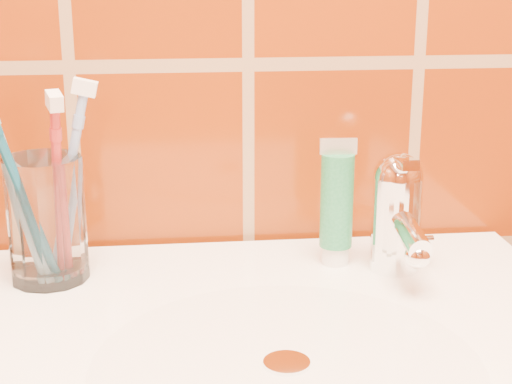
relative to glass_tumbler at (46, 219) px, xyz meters
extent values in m
cylinder|color=silver|center=(0.20, -0.20, -0.06)|extent=(0.30, 0.30, 0.00)
cylinder|color=white|center=(0.20, -0.20, -0.06)|extent=(0.04, 0.04, 0.00)
cylinder|color=white|center=(0.00, 0.00, 0.00)|extent=(0.10, 0.10, 0.12)
cylinder|color=white|center=(0.28, 0.01, -0.05)|extent=(0.03, 0.03, 0.02)
cylinder|color=#1A7041|center=(0.28, 0.01, 0.01)|extent=(0.03, 0.03, 0.10)
cube|color=beige|center=(0.28, 0.01, 0.06)|extent=(0.04, 0.00, 0.02)
cylinder|color=white|center=(0.34, -0.01, -0.01)|extent=(0.05, 0.05, 0.09)
sphere|color=white|center=(0.34, -0.01, 0.03)|extent=(0.05, 0.05, 0.05)
cylinder|color=white|center=(0.34, -0.05, -0.01)|extent=(0.02, 0.09, 0.03)
cube|color=white|center=(0.34, -0.02, 0.05)|extent=(0.02, 0.06, 0.01)
camera|label=1|loc=(0.12, -0.72, 0.24)|focal=55.00mm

